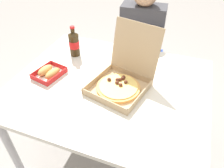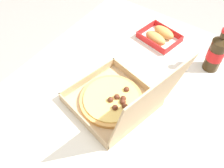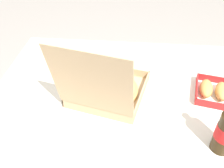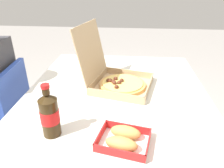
# 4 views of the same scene
# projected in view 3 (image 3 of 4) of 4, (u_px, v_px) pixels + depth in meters

# --- Properties ---
(dining_table) EXTENTS (1.20, 0.99, 0.72)m
(dining_table) POSITION_uv_depth(u_px,v_px,m) (123.00, 109.00, 1.14)
(dining_table) COLOR silver
(dining_table) RESTS_ON ground_plane
(pizza_box_open) EXTENTS (0.39, 0.44, 0.35)m
(pizza_box_open) POSITION_uv_depth(u_px,v_px,m) (106.00, 89.00, 1.06)
(pizza_box_open) COLOR tan
(pizza_box_open) RESTS_ON dining_table
(bread_side_box) EXTENTS (0.19, 0.22, 0.06)m
(bread_side_box) POSITION_uv_depth(u_px,v_px,m) (214.00, 91.00, 1.09)
(bread_side_box) COLOR white
(bread_side_box) RESTS_ON dining_table
(paper_menu) EXTENTS (0.22, 0.16, 0.00)m
(paper_menu) POSITION_uv_depth(u_px,v_px,m) (12.00, 144.00, 0.90)
(paper_menu) COLOR white
(paper_menu) RESTS_ON dining_table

